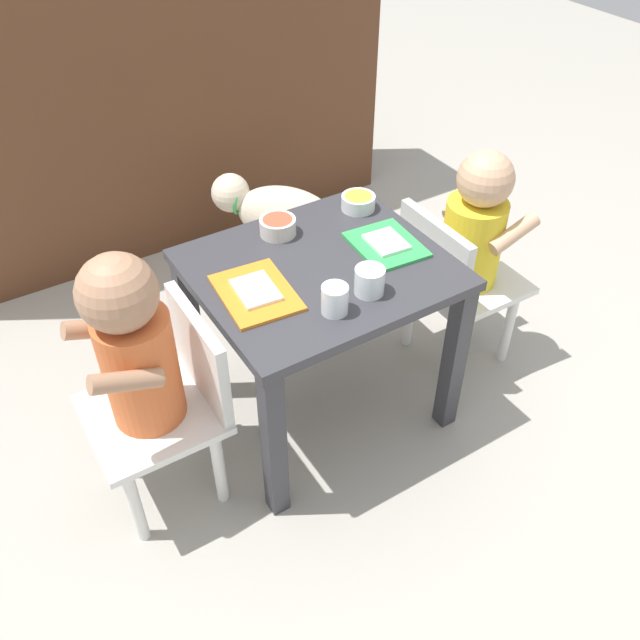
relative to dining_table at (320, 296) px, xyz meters
name	(u,v)px	position (x,y,z in m)	size (l,w,h in m)	color
ground_plane	(320,405)	(0.00, 0.00, -0.38)	(7.00, 7.00, 0.00)	#9E998E
kitchen_cabinet_back	(143,86)	(0.00, 1.11, 0.14)	(1.64, 0.36, 1.05)	#56331E
dining_table	(320,296)	(0.00, 0.00, 0.00)	(0.57, 0.50, 0.47)	#333338
seated_child_left	(143,358)	(-0.45, -0.03, 0.05)	(0.28, 0.28, 0.68)	silver
seated_child_right	(470,239)	(0.44, -0.02, 0.02)	(0.28, 0.28, 0.64)	silver
dog	(278,215)	(0.21, 0.60, -0.16)	(0.36, 0.40, 0.34)	beige
food_tray_left	(256,292)	(-0.17, -0.02, 0.10)	(0.17, 0.21, 0.02)	orange
food_tray_right	(386,244)	(0.17, -0.02, 0.10)	(0.16, 0.19, 0.02)	green
water_cup_left	(369,282)	(0.04, -0.14, 0.12)	(0.07, 0.07, 0.06)	white
water_cup_right	(335,301)	(-0.06, -0.16, 0.12)	(0.06, 0.06, 0.06)	white
veggie_bowl_far	(278,226)	(-0.02, 0.16, 0.11)	(0.09, 0.09, 0.04)	silver
cereal_bowl_right_side	(358,202)	(0.21, 0.16, 0.11)	(0.09, 0.09, 0.04)	white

